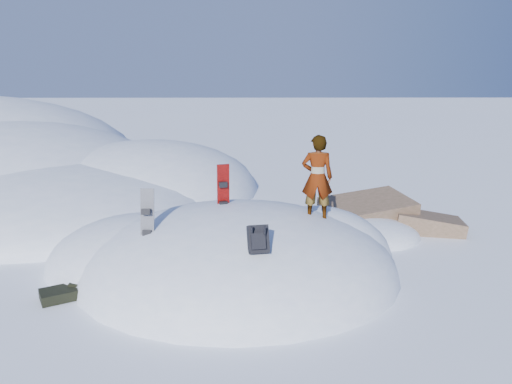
{
  "coord_description": "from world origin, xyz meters",
  "views": [
    {
      "loc": [
        0.3,
        -10.23,
        4.48
      ],
      "look_at": [
        0.39,
        0.3,
        1.78
      ],
      "focal_mm": 35.0,
      "sensor_mm": 36.0,
      "label": 1
    }
  ],
  "objects_px": {
    "snowboard_dark": "(147,224)",
    "backpack": "(258,240)",
    "snowboard_red": "(223,196)",
    "person": "(317,177)"
  },
  "relations": [
    {
      "from": "snowboard_red",
      "to": "backpack",
      "type": "relative_size",
      "value": 2.43
    },
    {
      "from": "snowboard_dark",
      "to": "backpack",
      "type": "height_order",
      "value": "snowboard_dark"
    },
    {
      "from": "snowboard_red",
      "to": "person",
      "type": "xyz_separation_m",
      "value": [
        2.03,
        -0.39,
        0.51
      ]
    },
    {
      "from": "snowboard_red",
      "to": "snowboard_dark",
      "type": "xyz_separation_m",
      "value": [
        -1.45,
        -1.26,
        -0.24
      ]
    },
    {
      "from": "person",
      "to": "snowboard_red",
      "type": "bearing_deg",
      "value": -6.95
    },
    {
      "from": "snowboard_red",
      "to": "snowboard_dark",
      "type": "bearing_deg",
      "value": -158.43
    },
    {
      "from": "backpack",
      "to": "snowboard_dark",
      "type": "bearing_deg",
      "value": 146.13
    },
    {
      "from": "snowboard_dark",
      "to": "backpack",
      "type": "bearing_deg",
      "value": -20.42
    },
    {
      "from": "snowboard_dark",
      "to": "snowboard_red",
      "type": "bearing_deg",
      "value": 44.73
    },
    {
      "from": "backpack",
      "to": "person",
      "type": "height_order",
      "value": "person"
    }
  ]
}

